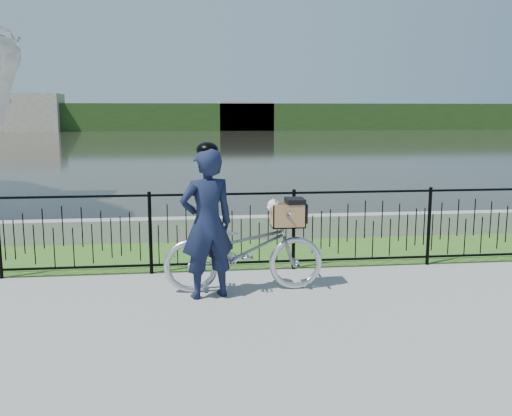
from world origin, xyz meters
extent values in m
plane|color=gray|center=(0.00, 0.00, 0.00)|extent=(120.00, 120.00, 0.00)
cube|color=#37641F|center=(0.00, 2.60, 0.00)|extent=(60.00, 2.00, 0.01)
plane|color=black|center=(0.00, 33.00, 0.00)|extent=(120.00, 120.00, 0.00)
cube|color=gray|center=(0.00, 3.60, 0.20)|extent=(60.00, 0.30, 0.40)
cube|color=#27451A|center=(0.00, 60.00, 1.50)|extent=(120.00, 6.00, 3.00)
cube|color=#A99D87|center=(-18.00, 58.00, 2.00)|extent=(8.00, 4.00, 4.00)
cube|color=#A99D87|center=(6.00, 58.50, 1.60)|extent=(6.00, 3.00, 3.20)
imported|color=#B5BAC2|center=(0.21, 0.72, 0.52)|extent=(1.99, 0.69, 1.04)
cube|color=black|center=(0.76, 0.72, 0.81)|extent=(0.38, 0.18, 0.02)
cube|color=#946D45|center=(0.76, 0.72, 0.81)|extent=(0.41, 0.29, 0.01)
cube|color=#946D45|center=(0.76, 0.86, 0.95)|extent=(0.41, 0.01, 0.29)
cube|color=#946D45|center=(0.76, 0.58, 0.95)|extent=(0.41, 0.01, 0.29)
cube|color=#946D45|center=(0.96, 0.72, 0.95)|extent=(0.01, 0.29, 0.29)
cube|color=#946D45|center=(0.56, 0.72, 0.95)|extent=(0.01, 0.29, 0.29)
cube|color=black|center=(0.85, 0.72, 1.13)|extent=(0.23, 0.31, 0.06)
cube|color=black|center=(0.97, 0.72, 0.98)|extent=(0.02, 0.31, 0.24)
ellipsoid|color=silver|center=(0.74, 0.72, 0.94)|extent=(0.31, 0.22, 0.20)
sphere|color=silver|center=(0.57, 0.70, 1.08)|extent=(0.15, 0.15, 0.15)
sphere|color=silver|center=(0.52, 0.68, 1.05)|extent=(0.07, 0.07, 0.07)
sphere|color=black|center=(0.50, 0.67, 1.05)|extent=(0.02, 0.02, 0.02)
cone|color=olive|center=(0.57, 0.76, 1.14)|extent=(0.06, 0.08, 0.08)
cone|color=olive|center=(0.59, 0.66, 1.14)|extent=(0.06, 0.08, 0.08)
imported|color=#121932|center=(-0.25, 0.51, 0.90)|extent=(0.75, 0.60, 1.81)
ellipsoid|color=black|center=(-0.25, 0.51, 1.79)|extent=(0.26, 0.29, 0.18)
camera|label=1|loc=(-0.45, -6.18, 2.24)|focal=40.00mm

